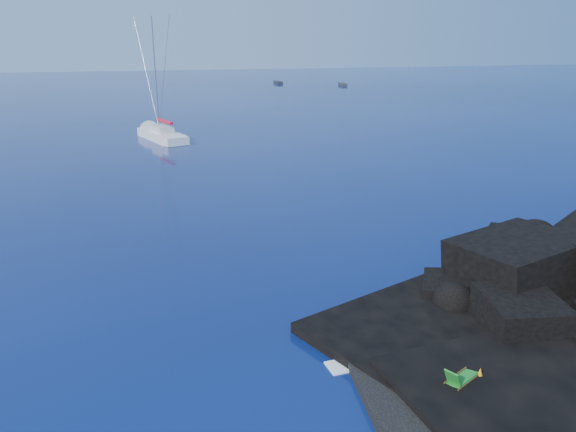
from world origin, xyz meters
name	(u,v)px	position (x,y,z in m)	size (l,w,h in m)	color
ground	(362,414)	(0.00, 0.00, 0.00)	(400.00, 400.00, 0.00)	#030B32
beach	(476,384)	(4.50, 0.50, 0.00)	(8.50, 6.00, 0.70)	black
surf_foam	(427,322)	(5.00, 5.00, 0.00)	(10.00, 8.00, 0.06)	white
sailboat	(161,140)	(-3.85, 53.76, 0.00)	(2.81, 13.40, 14.04)	white
deck_chair	(463,373)	(3.63, 0.07, 0.85)	(1.44, 0.63, 0.99)	#1B7B23
towel	(495,403)	(4.16, -1.05, 0.37)	(1.84, 0.87, 0.05)	white
sunbather	(495,399)	(4.16, -1.05, 0.51)	(1.70, 0.42, 0.23)	tan
marker_cone	(480,375)	(4.34, 0.13, 0.63)	(0.36, 0.36, 0.55)	orange
distant_boat_a	(278,83)	(29.74, 131.51, 0.00)	(1.38, 4.44, 0.59)	#222327
distant_boat_b	(343,86)	(43.81, 121.07, 0.00)	(1.38, 4.43, 0.59)	#29292E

